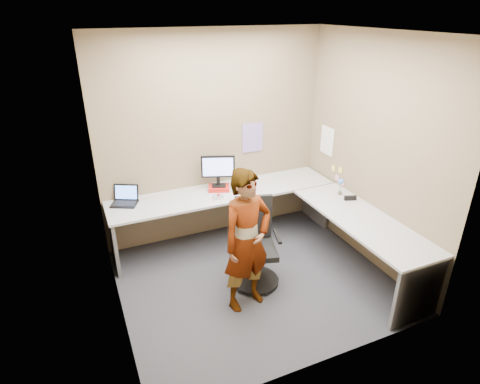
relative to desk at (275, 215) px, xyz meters
name	(u,v)px	position (x,y,z in m)	size (l,w,h in m)	color
ground	(255,280)	(-0.44, -0.39, -0.59)	(3.00, 3.00, 0.00)	#2A2A2F
wall_back	(214,139)	(-0.44, 0.91, 0.76)	(3.00, 3.00, 0.00)	#726347
wall_right	(373,154)	(1.06, -0.39, 0.76)	(2.70, 2.70, 0.00)	#726347
wall_left	(106,199)	(-1.94, -0.39, 0.76)	(2.70, 2.70, 0.00)	#726347
ceiling	(260,33)	(-0.44, -0.39, 2.11)	(3.00, 3.00, 0.00)	white
desk	(275,215)	(0.00, 0.00, 0.00)	(2.98, 2.58, 0.73)	#ACACAC
paper_ream	(219,188)	(-0.47, 0.67, 0.17)	(0.27, 0.20, 0.05)	red
monitor	(218,168)	(-0.47, 0.68, 0.44)	(0.42, 0.20, 0.41)	black
laptop	(125,199)	(-1.66, 0.76, 0.20)	(0.38, 0.36, 0.21)	black
trackball_mouse	(218,197)	(-0.57, 0.43, 0.17)	(0.12, 0.08, 0.07)	#B7B7BC
origami	(234,192)	(-0.34, 0.48, 0.17)	(0.10, 0.10, 0.06)	white
stapler	(350,198)	(0.91, -0.26, 0.17)	(0.15, 0.04, 0.06)	black
flower	(341,184)	(0.89, -0.08, 0.28)	(0.07, 0.07, 0.22)	brown
calendar_purple	(253,138)	(0.11, 0.90, 0.71)	(0.30, 0.01, 0.40)	#846BB7
calendar_white	(327,141)	(1.05, 0.51, 0.66)	(0.01, 0.28, 0.38)	white
sticky_note_a	(340,170)	(1.05, 0.16, 0.36)	(0.01, 0.07, 0.07)	#F2E059
sticky_note_b	(337,178)	(1.05, 0.21, 0.23)	(0.01, 0.07, 0.07)	pink
sticky_note_c	(342,182)	(1.05, 0.09, 0.21)	(0.01, 0.07, 0.07)	pink
sticky_note_d	(333,168)	(1.05, 0.31, 0.33)	(0.01, 0.07, 0.07)	#F2E059
office_chair	(255,250)	(-0.44, -0.37, -0.18)	(0.57, 0.55, 1.00)	black
person	(247,241)	(-0.69, -0.69, 0.18)	(0.56, 0.37, 1.54)	#999399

